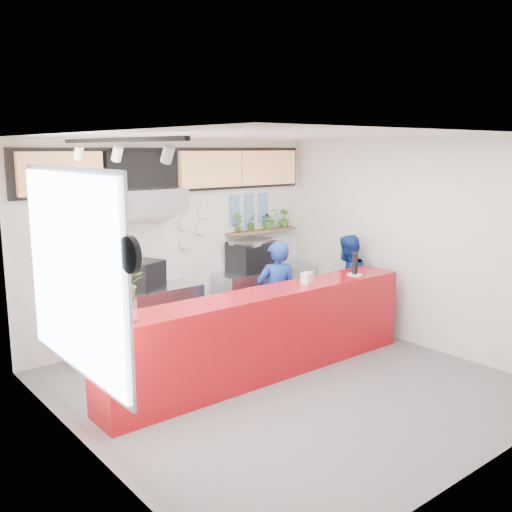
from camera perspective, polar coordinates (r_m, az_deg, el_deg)
floor at (r=7.21m, az=2.96°, el=-12.71°), size 5.00×5.00×0.00m
ceiling at (r=6.62m, az=3.22°, el=11.87°), size 5.00×5.00×0.00m
wall_back at (r=8.74m, az=-7.97°, el=1.63°), size 5.00×0.00×5.00m
wall_left at (r=5.45m, az=-16.89°, el=-4.27°), size 0.00×5.00×5.00m
wall_right at (r=8.61m, az=15.53°, el=1.20°), size 0.00×5.00×5.00m
service_counter at (r=7.29m, az=0.88°, el=-7.79°), size 4.50×0.60×1.10m
cream_band at (r=8.63m, az=-8.13°, el=8.85°), size 5.00×0.02×0.80m
prep_bench at (r=8.34m, az=-11.44°, el=-6.34°), size 1.80×0.60×0.90m
panini_oven at (r=8.21m, az=-11.17°, el=-1.87°), size 0.59×0.59×0.41m
extraction_hood at (r=7.97m, az=-11.73°, el=5.35°), size 1.20×0.70×0.35m
hood_lip at (r=7.99m, az=-11.67°, el=3.92°), size 1.20×0.69×0.31m
right_bench at (r=9.57m, az=0.85°, el=-3.90°), size 1.80×0.60×0.90m
espresso_machine at (r=9.27m, az=-0.30°, el=-0.01°), size 0.76×0.55×0.48m
espresso_tray at (r=9.23m, az=-0.30°, el=1.47°), size 0.81×0.68×0.06m
herb_shelf at (r=9.58m, az=0.56°, el=2.52°), size 1.40×0.18×0.04m
menu_board_far_left at (r=7.77m, az=-18.91°, el=7.82°), size 1.10×0.10×0.55m
menu_board_mid_left at (r=8.24m, az=-11.27°, el=8.32°), size 1.10×0.10×0.55m
menu_board_mid_right at (r=8.85m, az=-4.55°, el=8.64°), size 1.10×0.10×0.55m
menu_board_far_right at (r=9.55m, az=1.26°, el=8.82°), size 1.10×0.10×0.55m
soffit at (r=8.60m, az=-8.02°, el=8.52°), size 4.80×0.04×0.65m
window_pane at (r=5.68m, az=-17.87°, el=-1.64°), size 0.04×2.20×1.90m
window_frame at (r=5.69m, az=-17.69°, el=-1.61°), size 0.03×2.30×2.00m
wall_clock_rim at (r=4.54m, az=-12.47°, el=0.12°), size 0.05×0.30×0.30m
wall_clock_face at (r=4.55m, az=-12.13°, el=0.16°), size 0.02×0.26×0.26m
track_rail at (r=5.43m, az=-13.76°, el=11.21°), size 0.05×2.40×0.04m
dec_plate_a at (r=8.76m, az=-7.07°, el=3.32°), size 0.24×0.03×0.24m
dec_plate_b at (r=8.93m, az=-5.43°, el=2.85°), size 0.24×0.03×0.24m
dec_plate_c at (r=8.80m, az=-7.03°, el=1.38°), size 0.24×0.03×0.24m
dec_plate_d at (r=8.93m, az=-5.19°, el=4.47°), size 0.24×0.03×0.24m
photo_frame_a at (r=9.27m, az=-2.14°, el=5.36°), size 0.20×0.02×0.25m
photo_frame_b at (r=9.45m, az=-0.68°, el=5.47°), size 0.20×0.02×0.25m
photo_frame_c at (r=9.64m, az=0.72°, el=5.57°), size 0.20×0.02×0.25m
photo_frame_d at (r=9.30m, az=-2.13°, el=3.82°), size 0.20×0.02×0.25m
photo_frame_e at (r=9.48m, az=-0.68°, el=3.96°), size 0.20×0.02×0.25m
photo_frame_f at (r=9.67m, az=0.72°, el=4.09°), size 0.20×0.02×0.25m
staff_center at (r=8.10m, az=2.09°, el=-4.07°), size 0.68×0.56×1.60m
staff_right at (r=9.06m, az=9.06°, el=-2.76°), size 0.83×0.69×1.55m
herb_a at (r=9.24m, az=-1.83°, el=3.34°), size 0.20×0.17×0.32m
herb_b at (r=9.42m, az=-0.46°, el=3.39°), size 0.19×0.17×0.29m
herb_c at (r=9.66m, az=1.34°, el=3.73°), size 0.34×0.31×0.34m
herb_d at (r=9.88m, az=2.85°, el=3.80°), size 0.20×0.18×0.31m
glass_vase at (r=6.03m, az=-12.71°, el=-5.39°), size 0.26×0.26×0.24m
basil_vase at (r=5.96m, az=-12.82°, el=-2.73°), size 0.35×0.31×0.37m
napkin_holder at (r=7.59m, az=5.11°, el=-2.20°), size 0.20×0.16×0.15m
white_plate at (r=8.18m, az=9.84°, el=-1.85°), size 0.24×0.24×0.02m
pepper_mill at (r=8.14m, az=9.87°, el=-0.74°), size 0.10×0.10×0.31m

